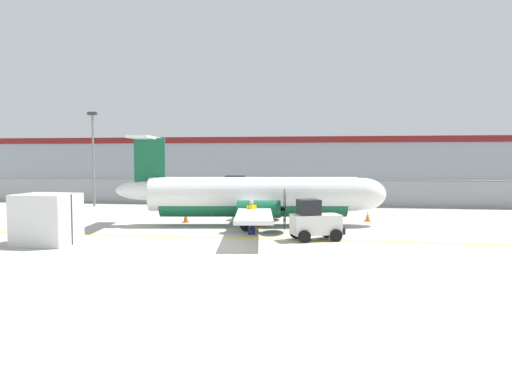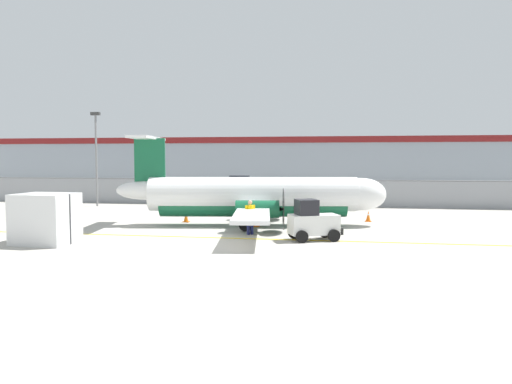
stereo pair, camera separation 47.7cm
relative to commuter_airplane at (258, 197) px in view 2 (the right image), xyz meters
name	(u,v)px [view 2 (the right image)]	position (x,y,z in m)	size (l,w,h in m)	color
ground_plane	(206,237)	(-1.74, -4.56, -1.60)	(140.00, 140.00, 0.01)	#ADA89E
perimeter_fence	(260,191)	(-1.74, 11.44, -0.49)	(98.00, 0.10, 2.10)	gray
parking_lot_strip	(278,194)	(-1.74, 22.94, -1.54)	(98.00, 17.00, 0.12)	#38383A
background_building	(295,161)	(-1.74, 41.42, 1.66)	(91.00, 8.10, 6.50)	#A8B2BC
commuter_airplane	(258,197)	(0.00, 0.00, 0.00)	(15.05, 16.06, 4.92)	white
baggage_tug	(313,222)	(3.28, -4.50, -0.75)	(2.57, 2.05, 1.88)	silver
ground_crew_worker	(250,215)	(0.17, -3.33, -0.65)	(0.49, 0.48, 1.70)	#191E4C
cargo_container	(46,219)	(-8.24, -7.32, -0.50)	(2.49, 2.11, 2.20)	silver
traffic_cone_near_left	(331,219)	(4.01, 1.15, -1.29)	(0.36, 0.36, 0.64)	orange
traffic_cone_near_right	(256,221)	(-0.01, -0.52, -1.29)	(0.36, 0.36, 0.64)	orange
traffic_cone_far_left	(186,217)	(-4.39, 0.72, -1.29)	(0.36, 0.36, 0.64)	orange
traffic_cone_far_right	(368,216)	(6.16, 2.75, -1.29)	(0.36, 0.36, 0.64)	orange
parked_car_0	(158,186)	(-14.06, 21.73, -0.71)	(4.34, 2.30, 1.58)	navy
parked_car_1	(238,182)	(-7.13, 29.30, -0.71)	(4.31, 2.24, 1.58)	gray
parked_car_2	(331,186)	(3.55, 23.71, -0.71)	(4.25, 2.11, 1.58)	slate
parked_car_3	(409,189)	(10.63, 19.45, -0.71)	(4.32, 2.27, 1.58)	#B28C19
apron_light_pole	(96,151)	(-14.16, 8.86, 2.70)	(0.70, 0.30, 7.27)	slate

